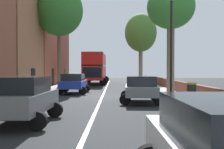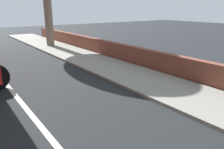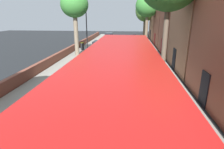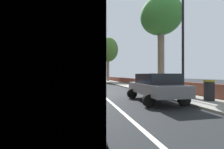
{
  "view_description": "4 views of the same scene",
  "coord_description": "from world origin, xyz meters",
  "px_view_note": "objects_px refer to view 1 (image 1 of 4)",
  "views": [
    {
      "loc": [
        0.91,
        -20.79,
        2.04
      ],
      "look_at": [
        0.67,
        5.24,
        1.52
      ],
      "focal_mm": 44.04,
      "sensor_mm": 36.0,
      "label": 1
    },
    {
      "loc": [
        -1.58,
        3.47,
        3.05
      ],
      "look_at": [
        0.83,
        6.85,
        1.81
      ],
      "focal_mm": 36.36,
      "sensor_mm": 36.0,
      "label": 2
    },
    {
      "loc": [
        -2.03,
        22.58,
        5.22
      ],
      "look_at": [
        -0.84,
        10.45,
        1.29
      ],
      "focal_mm": 29.5,
      "sensor_mm": 36.0,
      "label": 3
    },
    {
      "loc": [
        -1.73,
        -11.45,
        1.55
      ],
      "look_at": [
        2.03,
        4.56,
        1.59
      ],
      "focal_mm": 22.37,
      "sensor_mm": 36.0,
      "label": 4
    }
  ],
  "objects_px": {
    "parked_car_grey_left_1": "(23,97)",
    "street_tree_left_4": "(59,11)",
    "parked_car_blue_left_0": "(74,82)",
    "litter_bin_right": "(192,93)",
    "lamppost_right": "(171,39)",
    "double_decker_bus": "(95,67)",
    "parked_car_grey_right_2": "(141,88)",
    "street_tree_right_3": "(171,9)",
    "street_tree_right_1": "(141,33)"
  },
  "relations": [
    {
      "from": "double_decker_bus",
      "to": "parked_car_grey_left_1",
      "type": "distance_m",
      "value": 27.01
    },
    {
      "from": "parked_car_grey_left_1",
      "to": "parked_car_grey_right_2",
      "type": "relative_size",
      "value": 0.97
    },
    {
      "from": "street_tree_left_4",
      "to": "street_tree_right_3",
      "type": "bearing_deg",
      "value": -41.0
    },
    {
      "from": "parked_car_grey_left_1",
      "to": "street_tree_left_4",
      "type": "xyz_separation_m",
      "value": [
        -2.28,
        18.04,
        7.04
      ]
    },
    {
      "from": "parked_car_grey_right_2",
      "to": "street_tree_left_4",
      "type": "relative_size",
      "value": 0.39
    },
    {
      "from": "parked_car_blue_left_0",
      "to": "litter_bin_right",
      "type": "bearing_deg",
      "value": -42.31
    },
    {
      "from": "parked_car_grey_left_1",
      "to": "street_tree_left_4",
      "type": "relative_size",
      "value": 0.38
    },
    {
      "from": "lamppost_right",
      "to": "litter_bin_right",
      "type": "bearing_deg",
      "value": -39.43
    },
    {
      "from": "parked_car_blue_left_0",
      "to": "street_tree_right_3",
      "type": "bearing_deg",
      "value": -21.8
    },
    {
      "from": "parked_car_blue_left_0",
      "to": "parked_car_grey_right_2",
      "type": "height_order",
      "value": "parked_car_blue_left_0"
    },
    {
      "from": "double_decker_bus",
      "to": "street_tree_left_4",
      "type": "height_order",
      "value": "street_tree_left_4"
    },
    {
      "from": "double_decker_bus",
      "to": "parked_car_blue_left_0",
      "type": "bearing_deg",
      "value": -93.18
    },
    {
      "from": "street_tree_right_1",
      "to": "lamppost_right",
      "type": "height_order",
      "value": "street_tree_right_1"
    },
    {
      "from": "street_tree_right_1",
      "to": "parked_car_grey_left_1",
      "type": "bearing_deg",
      "value": -103.17
    },
    {
      "from": "parked_car_grey_right_2",
      "to": "litter_bin_right",
      "type": "height_order",
      "value": "parked_car_grey_right_2"
    },
    {
      "from": "double_decker_bus",
      "to": "street_tree_right_1",
      "type": "xyz_separation_m",
      "value": [
        6.58,
        4.56,
        5.12
      ]
    },
    {
      "from": "street_tree_right_3",
      "to": "lamppost_right",
      "type": "xyz_separation_m",
      "value": [
        -0.64,
        -3.3,
        -2.53
      ]
    },
    {
      "from": "street_tree_left_4",
      "to": "lamppost_right",
      "type": "height_order",
      "value": "street_tree_left_4"
    },
    {
      "from": "street_tree_right_1",
      "to": "street_tree_right_3",
      "type": "height_order",
      "value": "street_tree_right_1"
    },
    {
      "from": "street_tree_left_4",
      "to": "litter_bin_right",
      "type": "bearing_deg",
      "value": -51.28
    },
    {
      "from": "street_tree_left_4",
      "to": "litter_bin_right",
      "type": "relative_size",
      "value": 9.24
    },
    {
      "from": "street_tree_right_3",
      "to": "lamppost_right",
      "type": "relative_size",
      "value": 1.26
    },
    {
      "from": "double_decker_bus",
      "to": "parked_car_grey_right_2",
      "type": "bearing_deg",
      "value": -78.48
    },
    {
      "from": "parked_car_grey_left_1",
      "to": "lamppost_right",
      "type": "height_order",
      "value": "lamppost_right"
    },
    {
      "from": "parked_car_grey_left_1",
      "to": "litter_bin_right",
      "type": "distance_m",
      "value": 9.53
    },
    {
      "from": "lamppost_right",
      "to": "litter_bin_right",
      "type": "relative_size",
      "value": 5.52
    },
    {
      "from": "parked_car_blue_left_0",
      "to": "litter_bin_right",
      "type": "xyz_separation_m",
      "value": [
        7.8,
        -7.1,
        -0.24
      ]
    },
    {
      "from": "parked_car_blue_left_0",
      "to": "street_tree_right_3",
      "type": "xyz_separation_m",
      "value": [
        7.44,
        -2.97,
        5.4
      ]
    },
    {
      "from": "double_decker_bus",
      "to": "lamppost_right",
      "type": "height_order",
      "value": "lamppost_right"
    },
    {
      "from": "parked_car_grey_right_2",
      "to": "street_tree_right_1",
      "type": "height_order",
      "value": "street_tree_right_1"
    },
    {
      "from": "parked_car_grey_left_1",
      "to": "parked_car_grey_right_2",
      "type": "bearing_deg",
      "value": 51.85
    },
    {
      "from": "parked_car_grey_left_1",
      "to": "lamppost_right",
      "type": "distance_m",
      "value": 9.68
    },
    {
      "from": "litter_bin_right",
      "to": "lamppost_right",
      "type": "bearing_deg",
      "value": 140.57
    },
    {
      "from": "parked_car_grey_left_1",
      "to": "lamppost_right",
      "type": "bearing_deg",
      "value": 42.76
    },
    {
      "from": "lamppost_right",
      "to": "litter_bin_right",
      "type": "distance_m",
      "value": 3.37
    },
    {
      "from": "parked_car_blue_left_0",
      "to": "street_tree_right_3",
      "type": "relative_size",
      "value": 0.51
    },
    {
      "from": "litter_bin_right",
      "to": "double_decker_bus",
      "type": "bearing_deg",
      "value": 108.04
    },
    {
      "from": "parked_car_grey_right_2",
      "to": "parked_car_grey_left_1",
      "type": "bearing_deg",
      "value": -128.15
    },
    {
      "from": "parked_car_blue_left_0",
      "to": "parked_car_grey_right_2",
      "type": "relative_size",
      "value": 0.98
    },
    {
      "from": "double_decker_bus",
      "to": "street_tree_right_1",
      "type": "distance_m",
      "value": 9.5
    },
    {
      "from": "double_decker_bus",
      "to": "litter_bin_right",
      "type": "height_order",
      "value": "double_decker_bus"
    },
    {
      "from": "double_decker_bus",
      "to": "litter_bin_right",
      "type": "bearing_deg",
      "value": -71.96
    },
    {
      "from": "street_tree_right_3",
      "to": "litter_bin_right",
      "type": "xyz_separation_m",
      "value": [
        0.36,
        -4.13,
        -5.64
      ]
    },
    {
      "from": "double_decker_bus",
      "to": "lamppost_right",
      "type": "xyz_separation_m",
      "value": [
        6.0,
        -20.67,
        1.45
      ]
    },
    {
      "from": "double_decker_bus",
      "to": "litter_bin_right",
      "type": "relative_size",
      "value": 9.47
    },
    {
      "from": "street_tree_right_3",
      "to": "street_tree_left_4",
      "type": "bearing_deg",
      "value": 139.0
    },
    {
      "from": "parked_car_grey_left_1",
      "to": "street_tree_right_3",
      "type": "relative_size",
      "value": 0.51
    },
    {
      "from": "parked_car_blue_left_0",
      "to": "street_tree_left_4",
      "type": "distance_m",
      "value": 9.24
    },
    {
      "from": "litter_bin_right",
      "to": "street_tree_left_4",
      "type": "bearing_deg",
      "value": 128.72
    },
    {
      "from": "street_tree_right_3",
      "to": "street_tree_right_1",
      "type": "bearing_deg",
      "value": 90.16
    }
  ]
}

